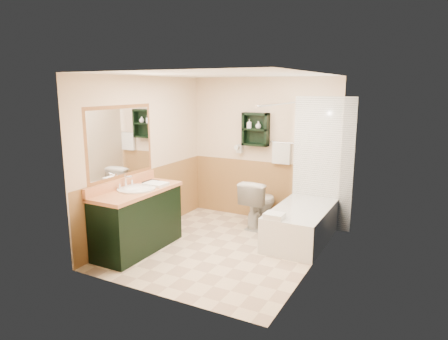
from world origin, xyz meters
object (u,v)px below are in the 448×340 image
soap_bottle_b (258,126)px  bathtub (301,224)px  hair_dryer (240,149)px  vanity (138,220)px  toilet (259,203)px  soap_bottle_a (249,126)px  wall_shelf (256,129)px  vanity_book (146,174)px

soap_bottle_b → bathtub: bearing=-32.2°
hair_dryer → vanity: hair_dryer is taller
vanity → bathtub: vanity is taller
toilet → soap_bottle_a: soap_bottle_a is taller
vanity → bathtub: 2.37m
vanity → toilet: size_ratio=1.76×
wall_shelf → hair_dryer: size_ratio=2.29×
vanity_book → soap_bottle_a: (0.95, 1.57, 0.62)m
bathtub → soap_bottle_a: soap_bottle_a is taller
toilet → hair_dryer: bearing=-30.5°
bathtub → vanity_book: vanity_book is taller
wall_shelf → toilet: size_ratio=0.70×
toilet → vanity_book: vanity_book is taller
vanity → toilet: 2.03m
hair_dryer → vanity: bearing=-106.4°
soap_bottle_b → toilet: bearing=-61.1°
hair_dryer → toilet: hair_dryer is taller
vanity → bathtub: bearing=35.7°
vanity_book → soap_bottle_a: size_ratio=1.47×
bathtub → wall_shelf: bearing=148.9°
wall_shelf → soap_bottle_b: 0.08m
hair_dryer → toilet: 1.02m
vanity_book → soap_bottle_a: soap_bottle_a is taller
hair_dryer → vanity: (-0.59, -2.02, -0.76)m
vanity → soap_bottle_a: soap_bottle_a is taller
bathtub → vanity_book: (-2.08, -0.96, 0.73)m
soap_bottle_a → toilet: bearing=-42.5°
hair_dryer → bathtub: bearing=-25.9°
hair_dryer → bathtub: (1.33, -0.64, -0.95)m
vanity_book → toilet: bearing=45.5°
hair_dryer → wall_shelf: bearing=-4.8°
hair_dryer → vanity_book: (-0.76, -1.60, -0.22)m
vanity → soap_bottle_a: bearing=68.5°
bathtub → toilet: 0.88m
hair_dryer → vanity: 2.24m
wall_shelf → soap_bottle_a: size_ratio=3.70×
soap_bottle_b → wall_shelf: bearing=174.5°
toilet → soap_bottle_a: bearing=-40.3°
wall_shelf → soap_bottle_a: wall_shelf is taller
vanity_book → soap_bottle_b: (1.11, 1.57, 0.63)m
vanity → soap_bottle_b: bearing=64.6°
toilet → soap_bottle_b: size_ratio=6.49×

